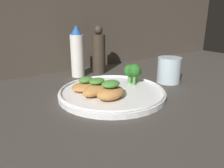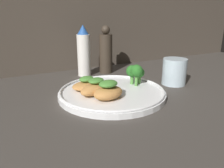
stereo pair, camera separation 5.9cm
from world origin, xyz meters
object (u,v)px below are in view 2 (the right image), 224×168
object	(u,v)px
plate	(112,92)
drinking_glass	(174,72)
pepper_grinder	(106,52)
sauce_bottle	(84,52)
broccoli_bunch	(136,72)

from	to	relation	value
plate	drinking_glass	world-z (taller)	drinking_glass
pepper_grinder	drinking_glass	distance (cm)	26.60
plate	sauce_bottle	bearing A→B (deg)	87.31
plate	pepper_grinder	bearing A→B (deg)	67.04
sauce_bottle	pepper_grinder	world-z (taller)	sauce_bottle
drinking_glass	pepper_grinder	bearing A→B (deg)	118.38
pepper_grinder	drinking_glass	world-z (taller)	pepper_grinder
plate	sauce_bottle	size ratio (longest dim) A/B	1.62
broccoli_bunch	pepper_grinder	world-z (taller)	pepper_grinder
pepper_grinder	drinking_glass	bearing A→B (deg)	-61.62
pepper_grinder	broccoli_bunch	bearing A→B (deg)	-92.70
broccoli_bunch	pepper_grinder	distance (cm)	21.48
broccoli_bunch	sauce_bottle	world-z (taller)	sauce_bottle
plate	drinking_glass	distance (cm)	22.53
sauce_bottle	broccoli_bunch	bearing A→B (deg)	-70.11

